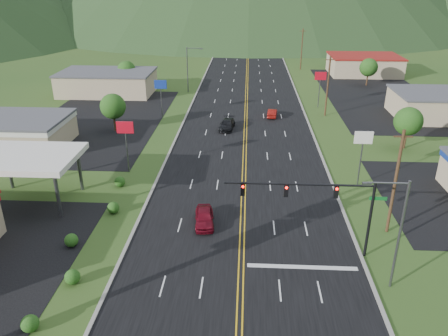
# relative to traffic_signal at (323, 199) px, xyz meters

# --- Properties ---
(traffic_signal) EXTENTS (13.10, 0.43, 7.00)m
(traffic_signal) POSITION_rel_traffic_signal_xyz_m (0.00, 0.00, 0.00)
(traffic_signal) COLOR black
(traffic_signal) RESTS_ON ground
(streetlight_east) EXTENTS (3.28, 0.25, 9.00)m
(streetlight_east) POSITION_rel_traffic_signal_xyz_m (4.70, -4.00, -0.15)
(streetlight_east) COLOR #59595E
(streetlight_east) RESTS_ON ground
(streetlight_west) EXTENTS (3.28, 0.25, 9.00)m
(streetlight_west) POSITION_rel_traffic_signal_xyz_m (-18.16, 56.00, -0.15)
(streetlight_west) COLOR #59595E
(streetlight_west) RESTS_ON ground
(gas_canopy) EXTENTS (10.00, 8.00, 5.30)m
(gas_canopy) POSITION_rel_traffic_signal_xyz_m (-28.48, 8.00, -0.46)
(gas_canopy) COLOR white
(gas_canopy) RESTS_ON ground
(building_west_mid) EXTENTS (14.40, 10.40, 4.10)m
(building_west_mid) POSITION_rel_traffic_signal_xyz_m (-38.48, 24.00, -3.06)
(building_west_mid) COLOR tan
(building_west_mid) RESTS_ON ground
(building_west_far) EXTENTS (18.40, 11.40, 4.50)m
(building_west_far) POSITION_rel_traffic_signal_xyz_m (-34.48, 54.00, -3.07)
(building_west_far) COLOR tan
(building_west_far) RESTS_ON ground
(building_east_mid) EXTENTS (14.40, 11.40, 4.30)m
(building_east_mid) POSITION_rel_traffic_signal_xyz_m (25.52, 41.00, -3.17)
(building_east_mid) COLOR tan
(building_east_mid) RESTS_ON ground
(building_east_far) EXTENTS (16.40, 12.40, 4.50)m
(building_east_far) POSITION_rel_traffic_signal_xyz_m (21.52, 76.00, -3.07)
(building_east_far) COLOR tan
(building_east_far) RESTS_ON ground
(pole_sign_west_a) EXTENTS (2.00, 0.18, 6.40)m
(pole_sign_west_a) POSITION_rel_traffic_signal_xyz_m (-20.48, 16.00, -0.28)
(pole_sign_west_a) COLOR #59595E
(pole_sign_west_a) RESTS_ON ground
(pole_sign_west_b) EXTENTS (2.00, 0.18, 6.40)m
(pole_sign_west_b) POSITION_rel_traffic_signal_xyz_m (-20.48, 38.00, -0.28)
(pole_sign_west_b) COLOR #59595E
(pole_sign_west_b) RESTS_ON ground
(pole_sign_east_a) EXTENTS (2.00, 0.18, 6.40)m
(pole_sign_east_a) POSITION_rel_traffic_signal_xyz_m (6.52, 14.00, -0.28)
(pole_sign_east_a) COLOR #59595E
(pole_sign_east_a) RESTS_ON ground
(pole_sign_east_b) EXTENTS (2.00, 0.18, 6.40)m
(pole_sign_east_b) POSITION_rel_traffic_signal_xyz_m (6.52, 46.00, -0.28)
(pole_sign_east_b) COLOR #59595E
(pole_sign_east_b) RESTS_ON ground
(tree_west_a) EXTENTS (3.84, 3.84, 5.82)m
(tree_west_a) POSITION_rel_traffic_signal_xyz_m (-26.48, 31.00, -1.44)
(tree_west_a) COLOR #382314
(tree_west_a) RESTS_ON ground
(tree_west_b) EXTENTS (3.84, 3.84, 5.82)m
(tree_west_b) POSITION_rel_traffic_signal_xyz_m (-31.48, 58.00, -1.44)
(tree_west_b) COLOR #382314
(tree_west_b) RESTS_ON ground
(tree_east_a) EXTENTS (3.84, 3.84, 5.82)m
(tree_east_a) POSITION_rel_traffic_signal_xyz_m (15.52, 26.00, -1.44)
(tree_east_a) COLOR #382314
(tree_east_a) RESTS_ON ground
(tree_east_b) EXTENTS (3.84, 3.84, 5.82)m
(tree_east_b) POSITION_rel_traffic_signal_xyz_m (19.52, 64.00, -1.44)
(tree_east_b) COLOR #382314
(tree_east_b) RESTS_ON ground
(utility_pole_a) EXTENTS (1.60, 0.28, 10.00)m
(utility_pole_a) POSITION_rel_traffic_signal_xyz_m (7.02, 4.00, -0.20)
(utility_pole_a) COLOR #382314
(utility_pole_a) RESTS_ON ground
(utility_pole_b) EXTENTS (1.60, 0.28, 10.00)m
(utility_pole_b) POSITION_rel_traffic_signal_xyz_m (7.02, 41.00, -0.20)
(utility_pole_b) COLOR #382314
(utility_pole_b) RESTS_ON ground
(utility_pole_c) EXTENTS (1.60, 0.28, 10.00)m
(utility_pole_c) POSITION_rel_traffic_signal_xyz_m (7.02, 81.00, -0.20)
(utility_pole_c) COLOR #382314
(utility_pole_c) RESTS_ON ground
(utility_pole_d) EXTENTS (1.60, 0.28, 10.00)m
(utility_pole_d) POSITION_rel_traffic_signal_xyz_m (7.02, 121.00, -0.20)
(utility_pole_d) COLOR #382314
(utility_pole_d) RESTS_ON ground
(car_red_near) EXTENTS (2.23, 4.55, 1.49)m
(car_red_near) POSITION_rel_traffic_signal_xyz_m (-10.14, 4.29, -4.58)
(car_red_near) COLOR maroon
(car_red_near) RESTS_ON ground
(car_dark_mid) EXTENTS (2.60, 5.21, 1.45)m
(car_dark_mid) POSITION_rel_traffic_signal_xyz_m (-9.36, 32.81, -4.60)
(car_dark_mid) COLOR black
(car_dark_mid) RESTS_ON ground
(car_red_far) EXTENTS (1.88, 4.24, 1.35)m
(car_red_far) POSITION_rel_traffic_signal_xyz_m (-2.04, 39.66, -4.65)
(car_red_far) COLOR maroon
(car_red_far) RESTS_ON ground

